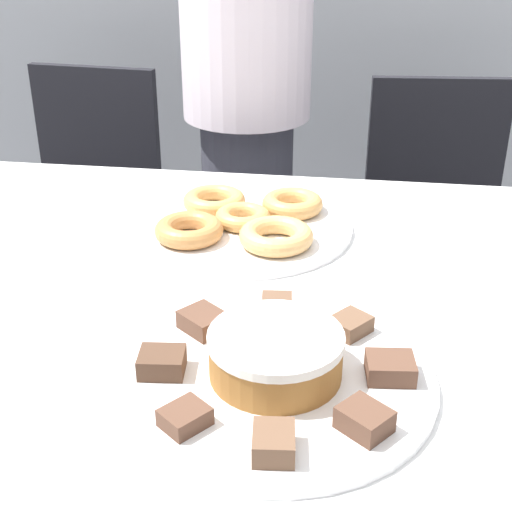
{
  "coord_description": "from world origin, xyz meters",
  "views": [
    {
      "loc": [
        0.12,
        -0.94,
        1.31
      ],
      "look_at": [
        -0.02,
        -0.0,
        0.83
      ],
      "focal_mm": 50.0,
      "sensor_mm": 36.0,
      "label": 1
    }
  ],
  "objects_px": {
    "frosted_cake": "(276,354)",
    "office_chair_left": "(85,229)",
    "person_standing": "(247,94)",
    "office_chair_right": "(435,250)",
    "plate_cake": "(275,377)",
    "plate_donuts": "(243,227)"
  },
  "relations": [
    {
      "from": "frosted_cake",
      "to": "office_chair_right",
      "type": "bearing_deg",
      "value": 74.49
    },
    {
      "from": "office_chair_left",
      "to": "office_chair_right",
      "type": "distance_m",
      "value": 1.05
    },
    {
      "from": "plate_donuts",
      "to": "frosted_cake",
      "type": "relative_size",
      "value": 2.37
    },
    {
      "from": "office_chair_right",
      "to": "frosted_cake",
      "type": "xyz_separation_m",
      "value": [
        -0.33,
        -1.18,
        0.41
      ]
    },
    {
      "from": "office_chair_left",
      "to": "plate_donuts",
      "type": "xyz_separation_m",
      "value": [
        0.61,
        -0.73,
        0.37
      ]
    },
    {
      "from": "plate_donuts",
      "to": "office_chair_right",
      "type": "bearing_deg",
      "value": 59.09
    },
    {
      "from": "office_chair_right",
      "to": "plate_donuts",
      "type": "bearing_deg",
      "value": -126.15
    },
    {
      "from": "person_standing",
      "to": "office_chair_right",
      "type": "distance_m",
      "value": 0.71
    },
    {
      "from": "person_standing",
      "to": "frosted_cake",
      "type": "xyz_separation_m",
      "value": [
        0.2,
        -1.04,
        -0.06
      ]
    },
    {
      "from": "person_standing",
      "to": "office_chair_right",
      "type": "xyz_separation_m",
      "value": [
        0.53,
        0.13,
        -0.47
      ]
    },
    {
      "from": "person_standing",
      "to": "plate_donuts",
      "type": "relative_size",
      "value": 4.16
    },
    {
      "from": "plate_donuts",
      "to": "frosted_cake",
      "type": "distance_m",
      "value": 0.46
    },
    {
      "from": "office_chair_left",
      "to": "office_chair_right",
      "type": "height_order",
      "value": "same"
    },
    {
      "from": "frosted_cake",
      "to": "plate_cake",
      "type": "bearing_deg",
      "value": 0.0
    },
    {
      "from": "person_standing",
      "to": "office_chair_left",
      "type": "relative_size",
      "value": 1.89
    },
    {
      "from": "person_standing",
      "to": "frosted_cake",
      "type": "distance_m",
      "value": 1.06
    },
    {
      "from": "person_standing",
      "to": "frosted_cake",
      "type": "height_order",
      "value": "person_standing"
    },
    {
      "from": "person_standing",
      "to": "plate_cake",
      "type": "bearing_deg",
      "value": -79.2
    },
    {
      "from": "frosted_cake",
      "to": "person_standing",
      "type": "bearing_deg",
      "value": 100.8
    },
    {
      "from": "office_chair_left",
      "to": "frosted_cake",
      "type": "bearing_deg",
      "value": -53.07
    },
    {
      "from": "frosted_cake",
      "to": "office_chair_left",
      "type": "bearing_deg",
      "value": 121.64
    },
    {
      "from": "plate_cake",
      "to": "plate_donuts",
      "type": "height_order",
      "value": "same"
    }
  ]
}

